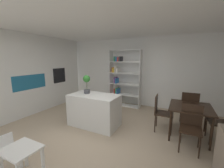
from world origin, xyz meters
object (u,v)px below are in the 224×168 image
potted_plant_on_island (87,82)px  child_chair_left (6,151)px  dining_chair_window_side (224,120)px  open_bookshelf (123,78)px  dining_chair_near (191,124)px  kitchen_island (94,110)px  dining_chair_island_side (160,110)px  dining_table (190,110)px  dining_chair_far (189,107)px  child_table (21,154)px  built_in_oven (59,75)px

potted_plant_on_island → child_chair_left: 2.25m
dining_chair_window_side → open_bookshelf: bearing=-119.6°
potted_plant_on_island → dining_chair_near: size_ratio=0.57×
kitchen_island → child_chair_left: kitchen_island is taller
open_bookshelf → dining_chair_island_side: 2.27m
potted_plant_on_island → child_chair_left: (-0.17, -2.07, -0.87)m
kitchen_island → open_bookshelf: 2.08m
dining_table → dining_chair_far: (0.01, 0.51, -0.09)m
kitchen_island → child_table: kitchen_island is taller
built_in_oven → potted_plant_on_island: bearing=-24.1°
potted_plant_on_island → dining_chair_near: 2.72m
dining_table → dining_chair_island_side: (-0.67, -0.00, -0.12)m
built_in_oven → child_chair_left: 3.59m
built_in_oven → dining_chair_window_side: (5.29, -0.42, -0.67)m
built_in_oven → dining_chair_island_side: size_ratio=0.61×
dining_chair_near → potted_plant_on_island: bearing=-177.5°
built_in_oven → dining_chair_island_side: built_in_oven is taller
potted_plant_on_island → dining_chair_island_side: (1.96, 0.47, -0.65)m
built_in_oven → open_bookshelf: (2.31, 1.03, -0.10)m
built_in_oven → open_bookshelf: open_bookshelf is taller
dining_table → dining_chair_near: dining_chair_near is taller
potted_plant_on_island → dining_chair_island_side: potted_plant_on_island is taller
child_table → dining_chair_far: dining_chair_far is taller
child_table → built_in_oven: bearing=127.6°
child_chair_left → dining_chair_window_side: size_ratio=0.66×
child_table → dining_chair_near: size_ratio=0.58×
dining_chair_near → dining_chair_window_side: 0.83m
kitchen_island → potted_plant_on_island: size_ratio=2.61×
kitchen_island → dining_table: bearing=12.4°
dining_table → dining_chair_near: 0.53m
built_in_oven → dining_table: bearing=-5.2°
child_chair_left → dining_chair_far: dining_chair_far is taller
kitchen_island → dining_chair_far: (2.36, 1.03, 0.14)m
child_table → dining_chair_far: bearing=52.5°
potted_plant_on_island → dining_chair_far: bearing=20.4°
dining_table → child_chair_left: bearing=-137.7°
potted_plant_on_island → child_table: bearing=-82.1°
child_table → child_chair_left: bearing=179.2°
dining_chair_far → dining_chair_window_side: (0.65, -0.50, -0.05)m
open_bookshelf → dining_chair_far: bearing=-22.1°
potted_plant_on_island → child_chair_left: size_ratio=0.91×
open_bookshelf → child_chair_left: bearing=-96.8°
child_chair_left → dining_chair_window_side: dining_chair_window_side is taller
built_in_oven → dining_chair_window_side: 5.35m
kitchen_island → dining_chair_near: (2.37, 0.01, 0.10)m
dining_chair_island_side → dining_chair_near: 0.84m
open_bookshelf → potted_plant_on_island: bearing=-99.1°
dining_chair_window_side → dining_chair_near: bearing=-55.6°
dining_chair_far → open_bookshelf: bearing=-25.0°
open_bookshelf → child_chair_left: (-0.47, -3.99, -0.77)m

